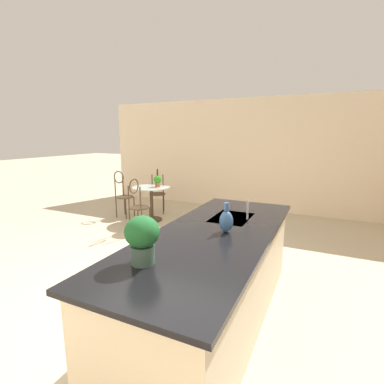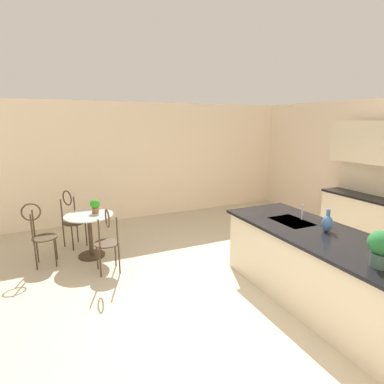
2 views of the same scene
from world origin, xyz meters
name	(u,v)px [view 1 (image 1 of 2)]	position (x,y,z in m)	size (l,w,h in m)	color
ground_plane	(157,286)	(0.00, 0.00, 0.00)	(40.00, 40.00, 0.00)	beige
wall_left_window	(249,155)	(-4.26, 0.00, 1.35)	(0.12, 7.80, 2.70)	beige
kitchen_island	(213,276)	(0.30, 0.85, 0.46)	(2.80, 1.06, 0.92)	beige
bistro_table	(152,200)	(-2.34, -1.60, 0.45)	(0.80, 0.80, 0.74)	#3D2D1E
chair_near_window	(123,192)	(-2.31, -2.35, 0.57)	(0.40, 0.49, 1.04)	#3D2D1E
chair_by_island	(157,189)	(-2.97, -1.84, 0.57)	(0.52, 0.52, 1.04)	#3D2D1E
chair_toward_desk	(137,202)	(-1.60, -1.43, 0.57)	(0.49, 0.39, 1.04)	#3D2D1E
sink_faucet	(248,210)	(-0.25, 1.03, 1.03)	(0.02, 0.02, 0.22)	#B2B5BA
potted_plant_on_table	(158,181)	(-2.41, -1.48, 0.87)	(0.17, 0.17, 0.23)	#9E603D
potted_plant_counter_far	(142,237)	(1.15, 0.63, 1.12)	(0.25, 0.25, 0.35)	#385147
vase_on_counter	(226,221)	(0.25, 0.95, 1.03)	(0.13, 0.13, 0.29)	#386099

